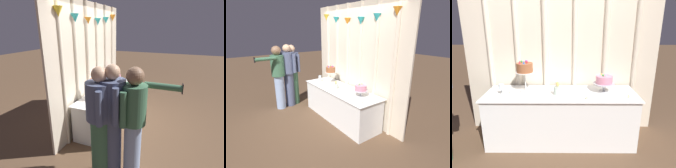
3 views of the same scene
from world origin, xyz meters
The scene contains 13 objects.
ground_plane centered at (0.00, 0.00, 0.00)m, with size 24.00×24.00×0.00m, color brown.
draped_curtain centered at (0.00, 0.51, 1.35)m, with size 2.93×0.16×2.61m.
cake_table centered at (0.00, 0.10, 0.38)m, with size 2.11×0.70×0.75m.
cake_display_nearleft centered at (-0.50, 0.17, 1.08)m, with size 0.27×0.27×0.46m.
cake_display_nearright centered at (0.61, 0.17, 0.91)m, with size 0.30×0.30×0.26m.
wine_glass centered at (-0.81, 0.04, 0.86)m, with size 0.08×0.08×0.15m.
flower_vase centered at (-0.05, 0.02, 0.83)m, with size 0.09×0.10×0.20m.
tealight_far_left centered at (-0.71, 0.06, 0.76)m, with size 0.04×0.04×0.03m.
tealight_near_left centered at (0.34, -0.11, 0.76)m, with size 0.05×0.05×0.03m.
tealight_near_right centered at (0.90, -0.06, 0.76)m, with size 0.04×0.04×0.03m.
guest_man_dark_suit centered at (-1.53, -0.41, 0.90)m, with size 0.50×0.50×1.66m.
guest_man_pink_jacket centered at (-1.45, -0.56, 0.92)m, with size 0.48×0.48×1.69m.
guest_girl_blue_dress centered at (-1.41, -0.85, 0.93)m, with size 0.46×0.78×1.67m.
Camera 2 is at (3.09, -2.19, 2.08)m, focal length 28.43 mm.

